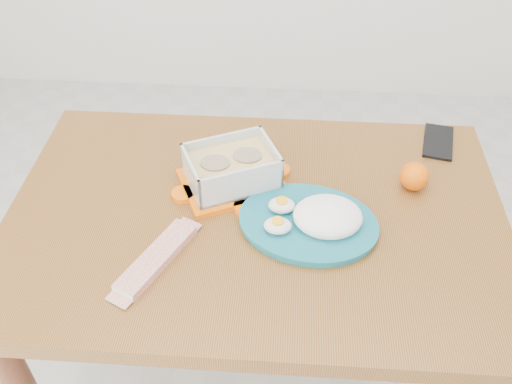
# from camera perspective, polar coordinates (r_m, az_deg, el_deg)

# --- Properties ---
(dining_table) EXTENTS (1.07, 0.71, 0.75)m
(dining_table) POSITION_cam_1_polar(r_m,az_deg,el_deg) (1.30, 0.00, -5.72)
(dining_table) COLOR brown
(dining_table) RESTS_ON ground
(food_container) EXTENTS (0.27, 0.24, 0.09)m
(food_container) POSITION_cam_1_polar(r_m,az_deg,el_deg) (1.26, -2.44, 2.32)
(food_container) COLOR #FF6907
(food_container) RESTS_ON dining_table
(orange_fruit) EXTENTS (0.06, 0.06, 0.06)m
(orange_fruit) POSITION_cam_1_polar(r_m,az_deg,el_deg) (1.31, 15.57, 1.54)
(orange_fruit) COLOR #FF5905
(orange_fruit) RESTS_ON dining_table
(rice_plate) EXTENTS (0.33, 0.33, 0.08)m
(rice_plate) POSITION_cam_1_polar(r_m,az_deg,el_deg) (1.18, 5.87, -2.66)
(rice_plate) COLOR #166A7C
(rice_plate) RESTS_ON dining_table
(candy_bar) EXTENTS (0.14, 0.21, 0.02)m
(candy_bar) POSITION_cam_1_polar(r_m,az_deg,el_deg) (1.13, -9.93, -6.53)
(candy_bar) COLOR #B21E09
(candy_bar) RESTS_ON dining_table
(smartphone) EXTENTS (0.10, 0.15, 0.01)m
(smartphone) POSITION_cam_1_polar(r_m,az_deg,el_deg) (1.48, 17.76, 4.81)
(smartphone) COLOR black
(smartphone) RESTS_ON dining_table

